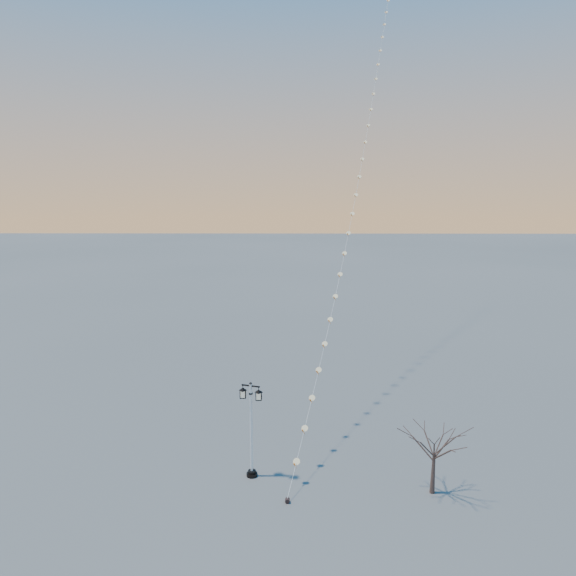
{
  "coord_description": "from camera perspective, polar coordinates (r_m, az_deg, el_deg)",
  "views": [
    {
      "loc": [
        2.19,
        -19.81,
        13.96
      ],
      "look_at": [
        1.92,
        7.77,
        8.7
      ],
      "focal_mm": 31.85,
      "sensor_mm": 36.0,
      "label": 1
    }
  ],
  "objects": [
    {
      "name": "ground",
      "position": [
        24.33,
        -5.17,
        -24.26
      ],
      "size": [
        300.0,
        300.0,
        0.0
      ],
      "primitive_type": "plane",
      "color": "#5A5A5B",
      "rests_on": "ground"
    },
    {
      "name": "street_lamp",
      "position": [
        25.84,
        -4.13,
        -15.0
      ],
      "size": [
        1.21,
        0.68,
        4.93
      ],
      "rotation": [
        0.0,
        0.0,
        -0.31
      ],
      "color": "black",
      "rests_on": "ground"
    },
    {
      "name": "bare_tree",
      "position": [
        25.5,
        16.07,
        -16.3
      ],
      "size": [
        2.19,
        2.19,
        3.63
      ],
      "rotation": [
        0.0,
        0.0,
        0.35
      ],
      "color": "#402D26",
      "rests_on": "ground"
    },
    {
      "name": "kite_train",
      "position": [
        42.16,
        8.07,
        16.37
      ],
      "size": [
        11.62,
        41.9,
        36.41
      ],
      "rotation": [
        0.0,
        0.0,
        -0.05
      ],
      "color": "black",
      "rests_on": "ground"
    }
  ]
}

